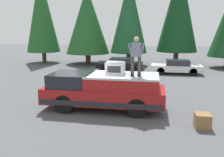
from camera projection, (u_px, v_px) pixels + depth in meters
name	position (u px, v px, depth m)	size (l,w,h in m)	color
ground_plane	(89.00, 107.00, 11.34)	(90.00, 90.00, 0.00)	#4C4F51
pickup_truck	(104.00, 91.00, 10.87)	(2.01, 5.54, 1.65)	maroon
compressor_unit	(115.00, 68.00, 10.70)	(0.65, 0.84, 0.56)	silver
person_on_truck_bed	(136.00, 55.00, 10.10)	(0.29, 0.72, 1.69)	#423D38
parked_car_white	(176.00, 67.00, 19.65)	(1.64, 4.10, 1.16)	white
parked_car_black	(120.00, 64.00, 21.20)	(1.64, 4.10, 1.16)	black
wooden_crate	(202.00, 121.00, 8.83)	(0.56, 0.56, 0.56)	olive
conifer_left	(178.00, 9.00, 23.51)	(4.08, 4.08, 9.91)	#4C3826
conifer_center_left	(129.00, 15.00, 23.55)	(3.71, 3.71, 8.87)	#4C3826
conifer_center_right	(87.00, 21.00, 24.67)	(4.59, 4.59, 7.96)	#4C3826
conifer_right	(42.00, 12.00, 25.34)	(3.57, 3.57, 9.66)	#4C3826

